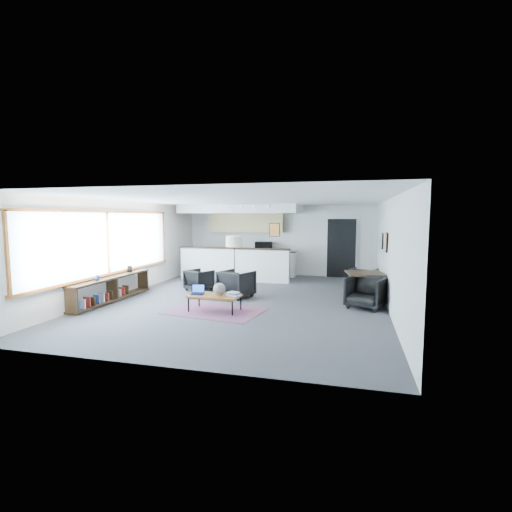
% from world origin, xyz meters
% --- Properties ---
extents(room, '(7.02, 9.02, 2.62)m').
position_xyz_m(room, '(0.00, 0.00, 1.30)').
color(room, '#464648').
rests_on(room, ground).
extents(window, '(0.10, 5.95, 1.66)m').
position_xyz_m(window, '(-3.46, -0.90, 1.46)').
color(window, '#8CBFFF').
rests_on(window, room).
extents(console, '(0.35, 3.00, 0.80)m').
position_xyz_m(console, '(-3.30, -1.05, 0.33)').
color(console, '#312011').
rests_on(console, floor).
extents(kitchenette, '(4.20, 1.96, 2.60)m').
position_xyz_m(kitchenette, '(-1.20, 3.71, 1.38)').
color(kitchenette, white).
rests_on(kitchenette, floor).
extents(doorway, '(1.10, 0.12, 2.15)m').
position_xyz_m(doorway, '(2.30, 4.42, 1.07)').
color(doorway, black).
rests_on(doorway, room).
extents(track_light, '(1.60, 0.07, 0.15)m').
position_xyz_m(track_light, '(-0.59, 2.20, 2.53)').
color(track_light, silver).
rests_on(track_light, room).
extents(wall_art_lower, '(0.03, 0.38, 0.48)m').
position_xyz_m(wall_art_lower, '(3.47, 0.40, 1.55)').
color(wall_art_lower, black).
rests_on(wall_art_lower, room).
extents(wall_art_upper, '(0.03, 0.34, 0.44)m').
position_xyz_m(wall_art_upper, '(3.47, 1.70, 1.50)').
color(wall_art_upper, black).
rests_on(wall_art_upper, room).
extents(kilim_rug, '(2.30, 1.74, 0.01)m').
position_xyz_m(kilim_rug, '(-0.38, -1.30, 0.01)').
color(kilim_rug, '#693752').
rests_on(kilim_rug, floor).
extents(coffee_table, '(1.20, 0.69, 0.38)m').
position_xyz_m(coffee_table, '(-0.38, -1.30, 0.35)').
color(coffee_table, brown).
rests_on(coffee_table, floor).
extents(laptop, '(0.34, 0.30, 0.21)m').
position_xyz_m(laptop, '(-0.81, -1.27, 0.44)').
color(laptop, black).
rests_on(laptop, coffee_table).
extents(ceramic_pot, '(0.28, 0.28, 0.28)m').
position_xyz_m(ceramic_pot, '(-0.28, -1.26, 0.52)').
color(ceramic_pot, gray).
rests_on(ceramic_pot, coffee_table).
extents(book_stack, '(0.34, 0.30, 0.09)m').
position_xyz_m(book_stack, '(0.07, -1.25, 0.42)').
color(book_stack, silver).
rests_on(book_stack, coffee_table).
extents(coaster, '(0.10, 0.10, 0.01)m').
position_xyz_m(coaster, '(-0.28, -1.47, 0.38)').
color(coaster, '#E5590C').
rests_on(coaster, coffee_table).
extents(armchair_left, '(0.87, 0.85, 0.69)m').
position_xyz_m(armchair_left, '(-1.69, 0.88, 0.34)').
color(armchair_left, black).
rests_on(armchair_left, floor).
extents(armchair_right, '(0.99, 0.96, 0.81)m').
position_xyz_m(armchair_right, '(-0.34, 0.24, 0.41)').
color(armchair_right, black).
rests_on(armchair_right, floor).
extents(floor_lamp, '(0.53, 0.53, 1.64)m').
position_xyz_m(floor_lamp, '(-0.56, 0.77, 1.42)').
color(floor_lamp, black).
rests_on(floor_lamp, floor).
extents(dining_table, '(1.05, 1.05, 0.76)m').
position_xyz_m(dining_table, '(3.00, 0.56, 0.69)').
color(dining_table, '#312011').
rests_on(dining_table, floor).
extents(dining_chair_near, '(0.87, 0.85, 0.71)m').
position_xyz_m(dining_chair_near, '(3.00, -0.12, 0.35)').
color(dining_chair_near, black).
rests_on(dining_chair_near, floor).
extents(dining_chair_far, '(0.76, 0.74, 0.63)m').
position_xyz_m(dining_chair_far, '(3.00, 2.02, 0.31)').
color(dining_chair_far, black).
rests_on(dining_chair_far, floor).
extents(microwave, '(0.60, 0.35, 0.40)m').
position_xyz_m(microwave, '(-0.51, 4.15, 1.13)').
color(microwave, black).
rests_on(microwave, kitchenette).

